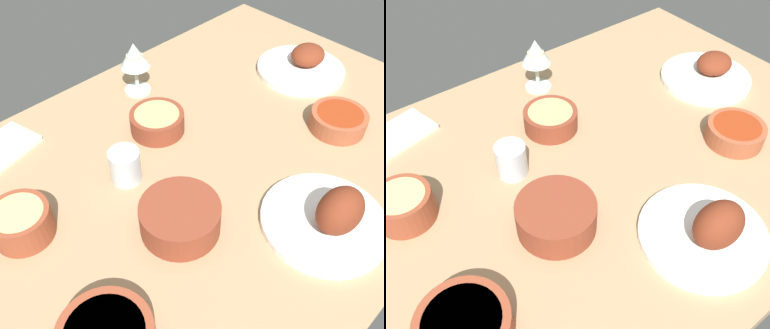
{
  "view_description": "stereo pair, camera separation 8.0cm",
  "coord_description": "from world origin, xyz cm",
  "views": [
    {
      "loc": [
        -46.05,
        -46.61,
        72.39
      ],
      "look_at": [
        0.0,
        0.0,
        6.0
      ],
      "focal_mm": 40.55,
      "sensor_mm": 36.0,
      "label": 1
    },
    {
      "loc": [
        -40.02,
        -51.89,
        72.39
      ],
      "look_at": [
        0.0,
        0.0,
        6.0
      ],
      "focal_mm": 40.55,
      "sensor_mm": 36.0,
      "label": 2
    }
  ],
  "objects": [
    {
      "name": "dining_table",
      "position": [
        0.0,
        0.0,
        2.0
      ],
      "size": [
        140.0,
        90.0,
        4.0
      ],
      "primitive_type": "cube",
      "color": "tan",
      "rests_on": "ground"
    },
    {
      "name": "plate_near_viewer",
      "position": [
        49.62,
        6.11,
        5.95
      ],
      "size": [
        24.09,
        24.09,
        6.94
      ],
      "color": "white",
      "rests_on": "dining_table"
    },
    {
      "name": "plate_center_main",
      "position": [
        8.18,
        -29.13,
        7.0
      ],
      "size": [
        24.51,
        24.51,
        10.32
      ],
      "color": "white",
      "rests_on": "dining_table"
    },
    {
      "name": "bowl_potatoes",
      "position": [
        -34.28,
        10.65,
        7.46
      ],
      "size": [
        11.56,
        11.56,
        6.4
      ],
      "color": "brown",
      "rests_on": "dining_table"
    },
    {
      "name": "bowl_onions",
      "position": [
        -12.39,
        -9.34,
        7.49
      ],
      "size": [
        15.49,
        15.49,
        6.47
      ],
      "color": "brown",
      "rests_on": "dining_table"
    },
    {
      "name": "bowl_sauce",
      "position": [
        34.94,
        -14.24,
        6.5
      ],
      "size": [
        13.33,
        13.33,
        4.54
      ],
      "color": "#A35133",
      "rests_on": "dining_table"
    },
    {
      "name": "bowl_pasta",
      "position": [
        3.74,
        15.5,
        6.75
      ],
      "size": [
        12.86,
        12.86,
        5.02
      ],
      "color": "brown",
      "rests_on": "dining_table"
    },
    {
      "name": "wine_glass",
      "position": [
        10.61,
        31.28,
        13.93
      ],
      "size": [
        7.6,
        7.6,
        14.0
      ],
      "color": "silver",
      "rests_on": "dining_table"
    },
    {
      "name": "water_tumbler",
      "position": [
        -11.46,
        8.25,
        7.8
      ],
      "size": [
        6.58,
        6.58,
        7.59
      ],
      "primitive_type": "cylinder",
      "color": "silver",
      "rests_on": "dining_table"
    }
  ]
}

